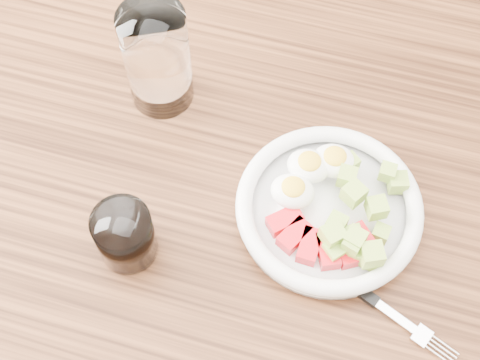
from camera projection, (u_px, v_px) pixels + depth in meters
name	position (u px, v px, depth m)	size (l,w,h in m)	color
ground	(243.00, 355.00, 1.49)	(4.00, 4.00, 0.00)	brown
dining_table	(245.00, 234.00, 0.90)	(1.50, 0.90, 0.77)	brown
bowl	(329.00, 207.00, 0.78)	(0.22, 0.22, 0.06)	white
fork	(362.00, 293.00, 0.75)	(0.18, 0.09, 0.01)	black
water_glass	(157.00, 59.00, 0.82)	(0.08, 0.08, 0.15)	white
coffee_glass	(125.00, 236.00, 0.75)	(0.07, 0.07, 0.08)	white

